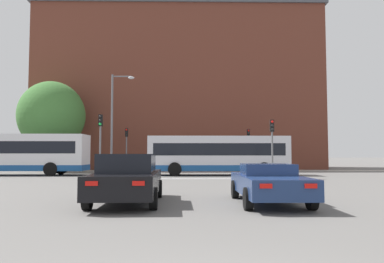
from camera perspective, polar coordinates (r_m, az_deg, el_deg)
The scene contains 17 objects.
stop_line_strip at distance 24.34m, azimuth -0.42°, elevation -7.21°, with size 8.84×0.30×0.01m, color silver.
far_pavement at distance 36.21m, azimuth -0.62°, elevation -6.01°, with size 69.82×2.50×0.01m, color #A09B91.
brick_civic_building at distance 44.83m, azimuth -2.19°, elevation 7.49°, with size 31.95×10.76×26.70m.
car_saloon_left at distance 12.29m, azimuth -9.77°, elevation -7.05°, with size 2.15×4.97×1.58m.
car_roadster_right at distance 12.31m, azimuth 11.58°, elevation -7.68°, with size 2.03×4.75×1.26m.
bus_crossing_lead at distance 28.68m, azimuth 4.00°, elevation -3.50°, with size 10.59×2.65×2.95m.
bus_crossing_trailing at distance 31.87m, azimuth -26.25°, elevation -2.99°, with size 11.94×2.67×3.10m.
traffic_light_far_left at distance 35.82m, azimuth -9.96°, elevation -1.61°, with size 0.26×0.31×4.06m.
traffic_light_near_left at distance 25.91m, azimuth -13.80°, elevation -0.55°, with size 0.26×0.31×4.27m.
traffic_light_near_right at distance 25.41m, azimuth 12.12°, elevation -1.06°, with size 0.26×0.31×3.88m.
traffic_light_far_right at distance 35.66m, azimuth 8.60°, elevation -1.70°, with size 0.26×0.31×3.97m.
street_lamp_junction at distance 30.44m, azimuth -11.60°, elevation 2.60°, with size 1.83×0.36×7.98m.
pedestrian_waiting at distance 36.79m, azimuth -9.43°, elevation -4.47°, with size 0.36×0.45×1.61m.
pedestrian_walking_east at distance 37.39m, azimuth 9.65°, elevation -4.46°, with size 0.41×0.45×1.61m.
pedestrian_walking_west at distance 35.64m, azimuth -0.91°, elevation -4.52°, with size 0.45×0.43×1.64m.
tree_by_building at distance 43.35m, azimuth -18.31°, elevation 0.02°, with size 4.46×4.46×6.48m.
tree_kerbside at distance 38.01m, azimuth -20.60°, elevation 2.26°, with size 6.23×6.23×8.53m.
Camera 1 is at (-0.25, -3.31, 1.55)m, focal length 35.00 mm.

